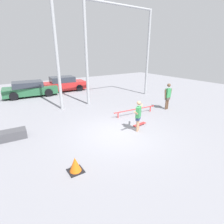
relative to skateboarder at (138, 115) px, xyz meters
name	(u,v)px	position (x,y,z in m)	size (l,w,h in m)	color
ground_plane	(118,133)	(-1.00, 0.29, -0.86)	(36.00, 36.00, 0.00)	gray
skateboarder	(138,115)	(0.00, 0.00, 0.00)	(1.17, 0.79, 1.55)	tan
skateboard	(140,124)	(0.53, 0.43, -0.80)	(0.85, 0.31, 0.08)	red
grind_box	(4,136)	(-5.63, 2.53, -0.66)	(1.83, 0.59, 0.40)	#47474C
grind_rail	(135,110)	(1.43, 1.86, -0.56)	(3.00, 0.32, 0.37)	red
canopy_support_left	(0,43)	(-4.90, 5.50, 3.31)	(5.99, 0.20, 6.91)	#A5A8AD
canopy_support_right	(121,45)	(2.90, 5.50, 3.31)	(5.99, 0.20, 6.91)	#A5A8AD
parked_car_green	(30,89)	(-3.13, 10.51, -0.23)	(4.48, 2.28, 1.29)	#28603D
parked_car_red	(64,84)	(0.04, 10.90, -0.18)	(4.11, 2.06, 1.41)	red
bystander	(168,95)	(3.94, 1.48, 0.12)	(0.73, 0.23, 1.77)	brown
traffic_cone	(75,165)	(-3.81, -1.22, -0.61)	(0.49, 0.49, 0.53)	black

